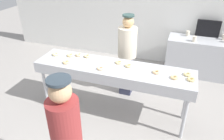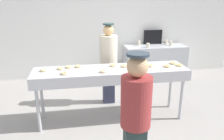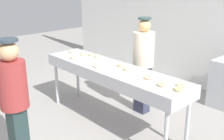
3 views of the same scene
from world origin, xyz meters
name	(u,v)px [view 1 (image 1 of 3)]	position (x,y,z in m)	size (l,w,h in m)	color
ground_plane	(113,111)	(0.00, 0.00, 0.00)	(16.00, 16.00, 0.00)	#9E9993
fryer_conveyor	(113,71)	(0.00, 0.00, 0.88)	(2.73, 0.65, 0.98)	#B7BABF
plain_donut_0	(100,68)	(-0.16, -0.16, 1.00)	(0.12, 0.12, 0.04)	beige
plain_donut_1	(156,72)	(0.73, 0.02, 1.00)	(0.12, 0.12, 0.04)	#F7C58C
plain_donut_2	(55,54)	(-1.16, 0.07, 1.00)	(0.12, 0.12, 0.04)	beige
plain_donut_3	(70,55)	(-0.88, 0.12, 1.00)	(0.12, 0.12, 0.04)	#F7D38A
plain_donut_4	(87,56)	(-0.57, 0.19, 1.00)	(0.12, 0.12, 0.04)	#EEC989
plain_donut_5	(79,55)	(-0.74, 0.19, 1.00)	(0.12, 0.12, 0.04)	#F1CE8F
plain_donut_6	(128,65)	(0.25, 0.08, 1.00)	(0.12, 0.12, 0.04)	#E9CC89
plain_donut_7	(174,77)	(1.02, -0.06, 1.00)	(0.12, 0.12, 0.04)	#F2C888
plain_donut_8	(191,79)	(1.26, -0.04, 1.00)	(0.12, 0.12, 0.04)	#EDD185
plain_donut_9	(187,74)	(1.20, 0.10, 1.00)	(0.12, 0.12, 0.04)	beige
plain_donut_10	(119,62)	(0.06, 0.14, 1.00)	(0.12, 0.12, 0.04)	#F1CA88
plain_donut_11	(66,62)	(-0.81, -0.15, 1.00)	(0.12, 0.12, 0.04)	#F0C684
worker_baker	(127,51)	(0.06, 0.68, 0.98)	(0.36, 0.36, 1.69)	#31354C
customer_waiting	(66,135)	(0.02, -1.60, 0.95)	(0.34, 0.34, 1.66)	#253736
prep_counter	(203,58)	(1.57, 2.05, 0.45)	(1.69, 0.62, 0.90)	#B7BABF
paper_cup_1	(188,33)	(1.14, 2.22, 0.96)	(0.09, 0.09, 0.12)	beige
paper_cup_2	(194,39)	(1.30, 1.88, 0.96)	(0.09, 0.09, 0.12)	beige
paper_cup_3	(224,37)	(1.94, 2.23, 0.96)	(0.09, 0.09, 0.12)	beige
menu_display	(208,29)	(1.57, 2.31, 1.09)	(0.53, 0.04, 0.40)	black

